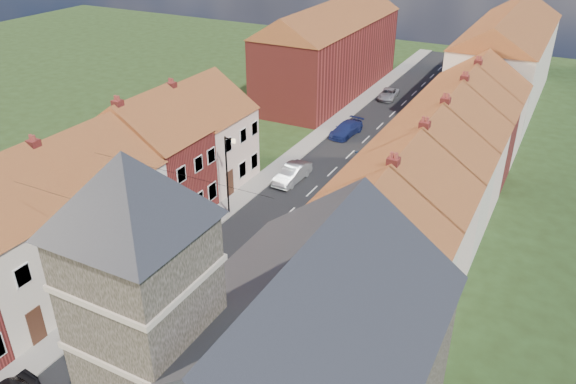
# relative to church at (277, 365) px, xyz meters

# --- Properties ---
(road) EXTENTS (7.00, 90.00, 0.02)m
(road) POSITION_rel_church_xyz_m (-9.36, 26.68, -5.87)
(road) COLOR black
(road) RESTS_ON ground
(pavement_left) EXTENTS (1.80, 90.00, 0.12)m
(pavement_left) POSITION_rel_church_xyz_m (-13.76, 26.68, -5.82)
(pavement_left) COLOR #A39D94
(pavement_left) RESTS_ON ground
(pavement_right) EXTENTS (1.80, 90.00, 0.12)m
(pavement_right) POSITION_rel_church_xyz_m (-4.96, 26.68, -5.82)
(pavement_right) COLOR #A39D94
(pavement_right) RESTS_ON ground
(church) EXTENTS (11.25, 14.25, 15.20)m
(church) POSITION_rel_church_xyz_m (0.00, 0.00, 0.00)
(church) COLOR #2D291F
(church) RESTS_ON ground
(cottage_r_tudor) EXTENTS (8.30, 5.20, 9.00)m
(cottage_r_tudor) POSITION_rel_church_xyz_m (-0.09, 9.37, -1.41)
(cottage_r_tudor) COLOR beige
(cottage_r_tudor) RESTS_ON ground
(cottage_r_white_near) EXTENTS (8.30, 6.00, 9.00)m
(cottage_r_white_near) POSITION_rel_church_xyz_m (-0.06, 14.77, -1.40)
(cottage_r_white_near) COLOR #FED4C9
(cottage_r_white_near) RESTS_ON ground
(cottage_r_cream_mid) EXTENTS (8.30, 5.20, 9.00)m
(cottage_r_cream_mid) POSITION_rel_church_xyz_m (-0.06, 20.17, -1.40)
(cottage_r_cream_mid) COLOR beige
(cottage_r_cream_mid) RESTS_ON ground
(cottage_r_pink) EXTENTS (8.30, 6.00, 9.00)m
(cottage_r_pink) POSITION_rel_church_xyz_m (-0.06, 25.57, -1.40)
(cottage_r_pink) COLOR #FED4C9
(cottage_r_pink) RESTS_ON ground
(cottage_r_white_far) EXTENTS (8.30, 5.20, 9.00)m
(cottage_r_white_far) POSITION_rel_church_xyz_m (-0.06, 30.97, -1.40)
(cottage_r_white_far) COLOR maroon
(cottage_r_white_far) RESTS_ON ground
(cottage_r_cream_far) EXTENTS (8.30, 6.00, 9.00)m
(cottage_r_cream_far) POSITION_rel_church_xyz_m (-0.06, 36.37, -1.40)
(cottage_r_cream_far) COLOR #FED4C9
(cottage_r_cream_far) RESTS_ON ground
(cottage_l_white) EXTENTS (8.30, 6.90, 8.80)m
(cottage_l_white) POSITION_rel_church_xyz_m (-18.66, 8.62, -1.51)
(cottage_l_white) COLOR silver
(cottage_l_white) RESTS_ON ground
(cottage_l_brick_mid) EXTENTS (8.30, 5.70, 9.10)m
(cottage_l_brick_mid) POSITION_rel_church_xyz_m (-18.66, 14.72, -1.35)
(cottage_l_brick_mid) COLOR maroon
(cottage_l_brick_mid) RESTS_ON ground
(cottage_l_pink) EXTENTS (8.30, 6.30, 8.80)m
(cottage_l_pink) POSITION_rel_church_xyz_m (-18.66, 20.52, -1.51)
(cottage_l_pink) COLOR #FED4C9
(cottage_l_pink) RESTS_ON ground
(block_right_far) EXTENTS (8.30, 24.20, 10.50)m
(block_right_far) POSITION_rel_church_xyz_m (-0.06, 51.68, -0.58)
(block_right_far) COLOR beige
(block_right_far) RESTS_ON ground
(block_left_far) EXTENTS (8.30, 24.20, 10.50)m
(block_left_far) POSITION_rel_church_xyz_m (-18.66, 46.68, -0.58)
(block_left_far) COLOR maroon
(block_left_far) RESTS_ON ground
(lamppost) EXTENTS (0.88, 0.15, 6.00)m
(lamppost) POSITION_rel_church_xyz_m (-13.17, 16.68, -2.34)
(lamppost) COLOR black
(lamppost) RESTS_ON pavement_left
(car_mid) EXTENTS (1.68, 4.34, 1.41)m
(car_mid) POSITION_rel_church_xyz_m (-11.56, 23.52, -5.17)
(car_mid) COLOR #A0A3A7
(car_mid) RESTS_ON ground
(car_far) EXTENTS (2.34, 4.65, 1.30)m
(car_far) POSITION_rel_church_xyz_m (-11.48, 34.81, -5.23)
(car_far) COLOR navy
(car_far) RESTS_ON ground
(car_distant) EXTENTS (2.19, 4.12, 1.10)m
(car_distant) POSITION_rel_church_xyz_m (-11.46, 47.39, -5.33)
(car_distant) COLOR #ACAEB3
(car_distant) RESTS_ON ground
(pedestrian_left) EXTENTS (0.61, 0.45, 1.51)m
(pedestrian_left) POSITION_rel_church_xyz_m (-14.36, 6.32, -5.00)
(pedestrian_left) COLOR black
(pedestrian_left) RESTS_ON pavement_left
(car_far_b) EXTENTS (3.29, 5.15, 1.39)m
(car_far_b) POSITION_rel_church_xyz_m (-6.65, 30.68, -5.18)
(car_far_b) COLOR navy
(car_far_b) RESTS_ON ground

